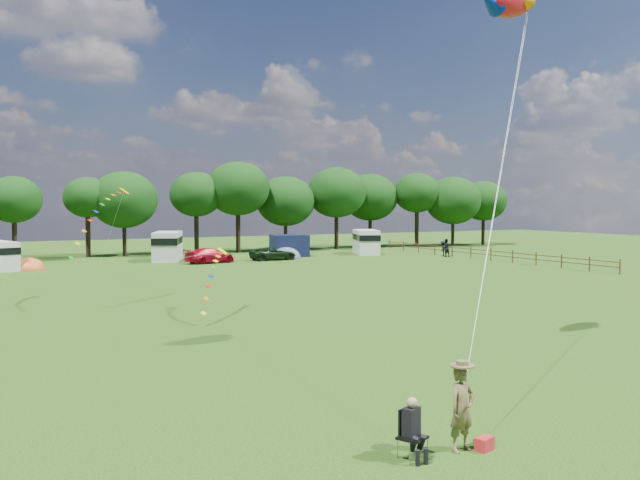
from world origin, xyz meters
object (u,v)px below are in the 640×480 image
tent_orange (30,270)px  walker_b (443,248)px  kite_flyer (462,409)px  camp_chair (411,422)px  car_c (210,256)px  walker_a (446,248)px  campervan_d (366,241)px  fish_kite (506,0)px  tent_greyblue (286,258)px  campervan_c (168,245)px  car_d (273,254)px

tent_orange → walker_b: walker_b is taller
tent_orange → kite_flyer: bearing=-85.3°
tent_orange → camp_chair: (2.90, -51.26, 0.82)m
car_c → walker_a: 24.61m
campervan_d → fish_kite: fish_kite is taller
walker_a → fish_kite: bearing=55.9°
tent_greyblue → camp_chair: (-21.43, -52.35, 0.82)m
campervan_c → walker_b: size_ratio=3.90×
tent_orange → walker_a: size_ratio=1.52×
car_c → car_d: 6.67m
campervan_c → fish_kite: size_ratio=1.70×
car_c → car_d: size_ratio=1.00×
tent_orange → kite_flyer: size_ratio=1.46×
car_d → campervan_c: (-9.34, 4.22, 0.87)m
kite_flyer → campervan_d: bearing=52.3°
kite_flyer → camp_chair: kite_flyer is taller
walker_a → walker_b: bearing=-113.9°
tent_greyblue → walker_a: 16.65m
tent_greyblue → walker_b: bearing=-16.2°
campervan_c → campervan_d: campervan_c is taller
tent_orange → walker_a: walker_a is taller
tent_greyblue → walker_b: walker_b is taller
walker_a → campervan_d: bearing=-54.4°
campervan_c → tent_greyblue: 11.85m
car_d → campervan_c: campervan_c is taller
campervan_c → kite_flyer: (-8.69, -55.38, -0.53)m
tent_greyblue → car_c: bearing=-168.9°
fish_kite → walker_b: bearing=38.9°
walker_a → walker_b: 1.35m
campervan_d → camp_chair: (-31.83, -53.91, -0.58)m
walker_a → walker_b: (0.56, 1.22, -0.14)m
tent_greyblue → walker_a: size_ratio=1.75×
car_c → camp_chair: car_c is taller
campervan_c → kite_flyer: campervan_c is taller
tent_orange → walker_b: size_ratio=1.79×
car_c → car_d: (6.66, 0.41, -0.07)m
tent_greyblue → walker_b: (16.11, -4.68, 0.78)m
tent_greyblue → camp_chair: camp_chair is taller
car_c → tent_orange: size_ratio=1.64×
campervan_c → tent_greyblue: campervan_c is taller
campervan_c → kite_flyer: size_ratio=3.18×
camp_chair → fish_kite: 18.30m
camp_chair → car_c: bearing=51.8°
campervan_c → walker_a: (26.94, -8.82, -0.57)m
campervan_d → tent_orange: bearing=116.7°
tent_orange → campervan_c: bearing=17.2°
campervan_d → walker_a: 9.08m
tent_orange → fish_kite: bearing=-73.0°
car_d → campervan_c: 10.29m
car_c → campervan_d: bearing=-93.0°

